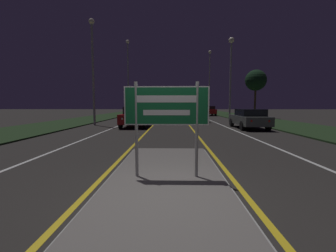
{
  "coord_description": "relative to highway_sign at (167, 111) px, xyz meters",
  "views": [
    {
      "loc": [
        0.13,
        -4.16,
        1.68
      ],
      "look_at": [
        0.0,
        2.2,
        1.08
      ],
      "focal_mm": 24.0,
      "sensor_mm": 36.0,
      "label": 1
    }
  ],
  "objects": [
    {
      "name": "lane_line_white_left",
      "position": [
        -4.2,
        24.31,
        -1.55
      ],
      "size": [
        0.12,
        70.0,
        0.01
      ],
      "color": "silver",
      "rests_on": "ground_plane"
    },
    {
      "name": "median_island",
      "position": [
        0.0,
        0.0,
        -1.52
      ],
      "size": [
        2.61,
        6.52,
        0.1
      ],
      "color": "#999993",
      "rests_on": "ground_plane"
    },
    {
      "name": "centre_line_yellow_right",
      "position": [
        1.5,
        24.31,
        -1.55
      ],
      "size": [
        0.12,
        70.0,
        0.01
      ],
      "color": "gold",
      "rests_on": "ground_plane"
    },
    {
      "name": "car_approaching_1",
      "position": [
        -2.76,
        21.0,
        -0.75
      ],
      "size": [
        1.92,
        4.71,
        1.52
      ],
      "color": "navy",
      "rests_on": "ground_plane"
    },
    {
      "name": "edge_line_white_left",
      "position": [
        -7.2,
        24.31,
        -1.55
      ],
      "size": [
        0.1,
        70.0,
        0.01
      ],
      "color": "silver",
      "rests_on": "ground_plane"
    },
    {
      "name": "edge_line_white_right",
      "position": [
        7.2,
        24.31,
        -1.55
      ],
      "size": [
        0.1,
        70.0,
        0.01
      ],
      "color": "silver",
      "rests_on": "ground_plane"
    },
    {
      "name": "streetlight_left_near",
      "position": [
        -6.32,
        13.47,
        3.64
      ],
      "size": [
        0.46,
        0.46,
        8.49
      ],
      "color": "#9E9E99",
      "rests_on": "ground_plane"
    },
    {
      "name": "verge_left",
      "position": [
        -9.5,
        19.31,
        -1.52
      ],
      "size": [
        5.0,
        100.0,
        0.08
      ],
      "color": "#1E3319",
      "rests_on": "ground_plane"
    },
    {
      "name": "car_receding_3",
      "position": [
        5.69,
        40.49,
        -0.82
      ],
      "size": [
        1.99,
        4.12,
        1.35
      ],
      "color": "black",
      "rests_on": "ground_plane"
    },
    {
      "name": "centre_line_yellow_left",
      "position": [
        -1.5,
        24.31,
        -1.55
      ],
      "size": [
        0.12,
        70.0,
        0.01
      ],
      "color": "gold",
      "rests_on": "ground_plane"
    },
    {
      "name": "streetlight_right_far",
      "position": [
        6.58,
        35.28,
        5.6
      ],
      "size": [
        0.56,
        0.56,
        11.08
      ],
      "color": "#9E9E99",
      "rests_on": "ground_plane"
    },
    {
      "name": "lane_line_white_right",
      "position": [
        4.2,
        24.31,
        -1.55
      ],
      "size": [
        0.12,
        70.0,
        0.01
      ],
      "color": "silver",
      "rests_on": "ground_plane"
    },
    {
      "name": "car_receding_0",
      "position": [
        5.54,
        11.14,
        -0.83
      ],
      "size": [
        1.9,
        4.37,
        1.38
      ],
      "color": "#4C514C",
      "rests_on": "ground_plane"
    },
    {
      "name": "verge_right",
      "position": [
        9.5,
        19.31,
        -1.52
      ],
      "size": [
        5.0,
        100.0,
        0.08
      ],
      "color": "#1E3319",
      "rests_on": "ground_plane"
    },
    {
      "name": "highway_sign",
      "position": [
        0.0,
        0.0,
        0.0
      ],
      "size": [
        1.83,
        0.07,
        2.08
      ],
      "color": "#9E9E99",
      "rests_on": "median_island"
    },
    {
      "name": "roadside_palm_right",
      "position": [
        10.4,
        23.5,
        3.11
      ],
      "size": [
        2.58,
        2.58,
        5.91
      ],
      "color": "#4C3823",
      "rests_on": "verge_right"
    },
    {
      "name": "car_receding_2",
      "position": [
        5.78,
        30.65,
        -0.77
      ],
      "size": [
        1.91,
        4.81,
        1.49
      ],
      "color": "maroon",
      "rests_on": "ground_plane"
    },
    {
      "name": "ground_plane",
      "position": [
        0.0,
        -0.69,
        -1.56
      ],
      "size": [
        160.0,
        160.0,
        0.0
      ],
      "primitive_type": "plane",
      "color": "#282623"
    },
    {
      "name": "streetlight_left_far",
      "position": [
        -6.23,
        27.46,
        5.1
      ],
      "size": [
        0.51,
        0.51,
        10.75
      ],
      "color": "#9E9E99",
      "rests_on": "ground_plane"
    },
    {
      "name": "car_approaching_2",
      "position": [
        -2.83,
        32.03,
        -0.75
      ],
      "size": [
        1.93,
        4.17,
        1.52
      ],
      "color": "maroon",
      "rests_on": "ground_plane"
    },
    {
      "name": "car_receding_1",
      "position": [
        2.6,
        18.44,
        -0.75
      ],
      "size": [
        1.93,
        4.72,
        1.51
      ],
      "color": "navy",
      "rests_on": "ground_plane"
    },
    {
      "name": "streetlight_right_near",
      "position": [
        6.18,
        19.13,
        4.33
      ],
      "size": [
        0.58,
        0.58,
        8.61
      ],
      "color": "#9E9E99",
      "rests_on": "ground_plane"
    },
    {
      "name": "car_approaching_0",
      "position": [
        -2.71,
        12.24,
        -0.76
      ],
      "size": [
        1.93,
        4.24,
        1.54
      ],
      "color": "maroon",
      "rests_on": "ground_plane"
    }
  ]
}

